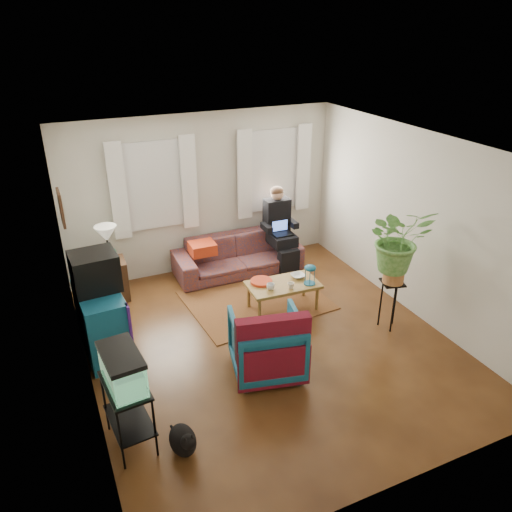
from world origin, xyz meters
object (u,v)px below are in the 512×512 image
dresser (102,322)px  plant_stand (390,305)px  sofa (238,249)px  side_table (113,280)px  coffee_table (283,296)px  aquarium_stand (129,414)px  armchair (267,341)px

dresser → plant_stand: bearing=-19.3°
sofa → side_table: (-2.06, -0.03, -0.10)m
sofa → coffee_table: 1.40m
dresser → aquarium_stand: 1.66m
aquarium_stand → coffee_table: aquarium_stand is taller
sofa → dresser: bearing=-149.2°
dresser → aquarium_stand: bearing=-93.9°
plant_stand → coffee_table: bearing=137.6°
sofa → armchair: bearing=-103.7°
sofa → armchair: (-0.68, -2.55, 0.01)m
side_table → dresser: bearing=-104.3°
sofa → dresser: size_ratio=2.14×
sofa → armchair: armchair is taller
sofa → coffee_table: (0.14, -1.37, -0.20)m
sofa → plant_stand: size_ratio=2.96×
side_table → armchair: armchair is taller
sofa → side_table: 2.06m
coffee_table → plant_stand: plant_stand is taller
sofa → coffee_table: bearing=-82.8°
aquarium_stand → side_table: bearing=78.1°
aquarium_stand → armchair: 1.80m
armchair → coffee_table: armchair is taller
dresser → aquarium_stand: size_ratio=1.33×
plant_stand → side_table: bearing=144.5°
plant_stand → armchair: bearing=-175.4°
armchair → plant_stand: size_ratio=1.18×
sofa → side_table: sofa is taller
aquarium_stand → coffee_table: bearing=27.7°
side_table → armchair: size_ratio=0.75×
aquarium_stand → coffee_table: (2.55, 1.65, -0.15)m
sofa → dresser: dresser is taller
aquarium_stand → armchair: bearing=10.1°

